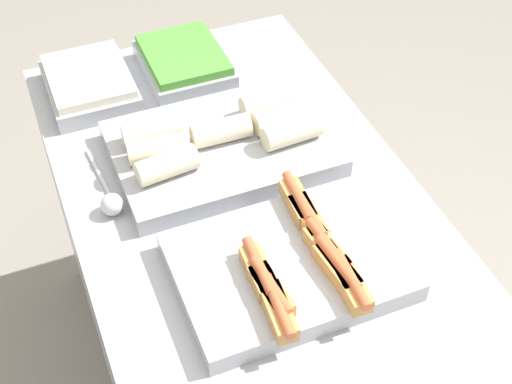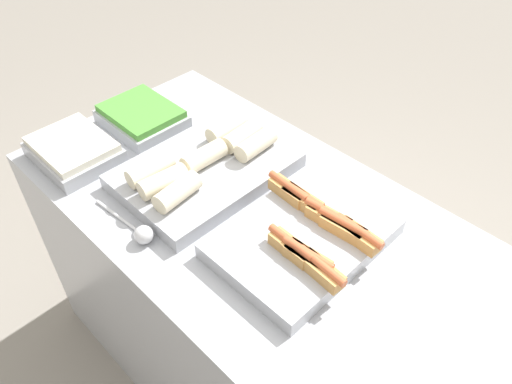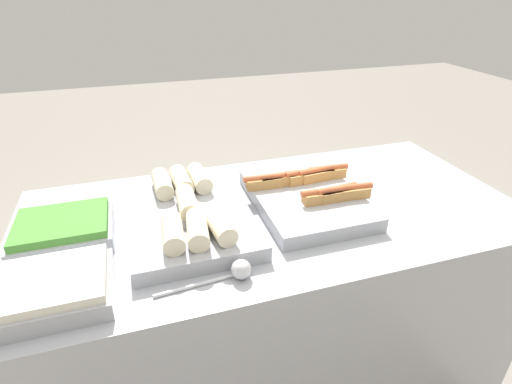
# 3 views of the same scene
# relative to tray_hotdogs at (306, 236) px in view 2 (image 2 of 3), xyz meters

# --- Properties ---
(ground_plane) EXTENTS (12.00, 12.00, 0.00)m
(ground_plane) POSITION_rel_tray_hotdogs_xyz_m (-0.12, -0.00, -0.96)
(ground_plane) COLOR gray
(counter) EXTENTS (1.69, 0.81, 0.92)m
(counter) POSITION_rel_tray_hotdogs_xyz_m (-0.12, -0.00, -0.50)
(counter) COLOR #A8AAB2
(counter) RESTS_ON ground_plane
(tray_hotdogs) EXTENTS (0.40, 0.47, 0.10)m
(tray_hotdogs) POSITION_rel_tray_hotdogs_xyz_m (0.00, 0.00, 0.00)
(tray_hotdogs) COLOR #A8AAB2
(tray_hotdogs) RESTS_ON counter
(tray_wraps) EXTENTS (0.37, 0.53, 0.11)m
(tray_wraps) POSITION_rel_tray_hotdogs_xyz_m (-0.41, -0.00, 0.00)
(tray_wraps) COLOR #A8AAB2
(tray_wraps) RESTS_ON counter
(tray_side_front) EXTENTS (0.28, 0.23, 0.07)m
(tray_side_front) POSITION_rel_tray_hotdogs_xyz_m (-0.78, -0.25, 0.00)
(tray_side_front) COLOR #A8AAB2
(tray_side_front) RESTS_ON counter
(tray_side_back) EXTENTS (0.28, 0.23, 0.07)m
(tray_side_back) POSITION_rel_tray_hotdogs_xyz_m (-0.78, 0.02, 0.00)
(tray_side_back) COLOR #A8AAB2
(tray_side_back) RESTS_ON counter
(serving_spoon_near) EXTENTS (0.26, 0.05, 0.05)m
(serving_spoon_near) POSITION_rel_tray_hotdogs_xyz_m (-0.34, -0.30, -0.01)
(serving_spoon_near) COLOR silver
(serving_spoon_near) RESTS_ON counter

